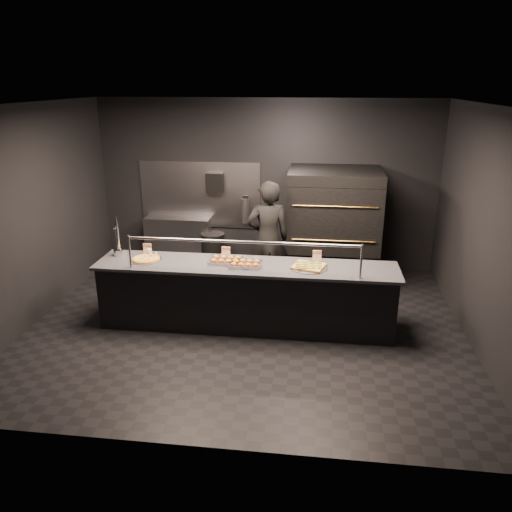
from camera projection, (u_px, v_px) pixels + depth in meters
name	position (u px, v px, depth m)	size (l,w,h in m)	color
room	(244.00, 223.00, 6.60)	(6.04, 6.00, 3.00)	black
service_counter	(246.00, 295.00, 6.90)	(4.10, 0.78, 1.37)	black
pizza_oven	(333.00, 226.00, 8.37)	(1.50, 1.23, 1.91)	black
prep_shelf	(179.00, 241.00, 9.26)	(1.20, 0.35, 0.90)	#99999E
towel_dispenser	(215.00, 183.00, 8.87)	(0.30, 0.20, 0.35)	black
fire_extinguisher	(246.00, 210.00, 8.98)	(0.14, 0.14, 0.51)	#B2B2B7
beer_tap	(118.00, 244.00, 7.05)	(0.16, 0.22, 0.60)	silver
round_pizza	(146.00, 259.00, 6.91)	(0.44, 0.44, 0.03)	silver
slider_tray_a	(226.00, 260.00, 6.83)	(0.49, 0.39, 0.07)	silver
slider_tray_b	(245.00, 264.00, 6.70)	(0.49, 0.40, 0.07)	silver
square_pizza	(309.00, 266.00, 6.62)	(0.51, 0.51, 0.05)	silver
condiment_jar	(152.00, 253.00, 7.04)	(0.16, 0.06, 0.11)	silver
tent_cards	(229.00, 252.00, 7.01)	(2.54, 0.04, 0.15)	white
trash_bin	(213.00, 252.00, 8.99)	(0.42, 0.42, 0.70)	black
worker	(268.00, 239.00, 7.83)	(0.67, 0.44, 1.84)	black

